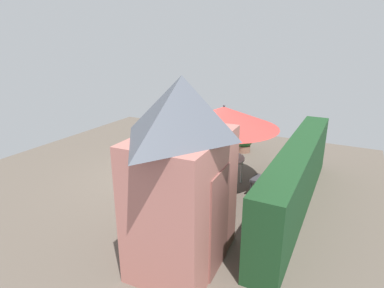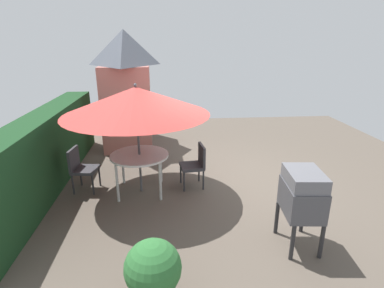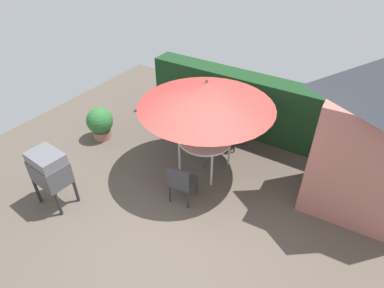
{
  "view_description": "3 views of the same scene",
  "coord_description": "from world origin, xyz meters",
  "px_view_note": "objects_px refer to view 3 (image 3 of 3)",
  "views": [
    {
      "loc": [
        6.85,
        4.44,
        3.69
      ],
      "look_at": [
        -0.22,
        0.76,
        1.06
      ],
      "focal_mm": 29.89,
      "sensor_mm": 36.0,
      "label": 1
    },
    {
      "loc": [
        -5.96,
        1.02,
        2.93
      ],
      "look_at": [
        0.08,
        0.5,
        0.84
      ],
      "focal_mm": 28.41,
      "sensor_mm": 36.0,
      "label": 2
    },
    {
      "loc": [
        2.42,
        -3.31,
        4.73
      ],
      "look_at": [
        -0.39,
        1.13,
        0.92
      ],
      "focal_mm": 30.13,
      "sensor_mm": 36.0,
      "label": 3
    }
  ],
  "objects_px": {
    "patio_umbrella": "(206,94)",
    "patio_table": "(205,142)",
    "bbq_grill": "(49,169)",
    "garden_shed": "(379,138)",
    "chair_near_shed": "(235,126)",
    "potted_plant_by_shed": "(100,123)",
    "chair_far_side": "(181,181)"
  },
  "relations": [
    {
      "from": "patio_umbrella",
      "to": "patio_table",
      "type": "bearing_deg",
      "value": -99.46
    },
    {
      "from": "bbq_grill",
      "to": "garden_shed",
      "type": "bearing_deg",
      "value": 30.95
    },
    {
      "from": "bbq_grill",
      "to": "chair_near_shed",
      "type": "height_order",
      "value": "bbq_grill"
    },
    {
      "from": "garden_shed",
      "to": "patio_table",
      "type": "bearing_deg",
      "value": -169.98
    },
    {
      "from": "garden_shed",
      "to": "patio_umbrella",
      "type": "bearing_deg",
      "value": -169.98
    },
    {
      "from": "garden_shed",
      "to": "patio_umbrella",
      "type": "relative_size",
      "value": 1.16
    },
    {
      "from": "potted_plant_by_shed",
      "to": "chair_near_shed",
      "type": "bearing_deg",
      "value": 27.42
    },
    {
      "from": "bbq_grill",
      "to": "potted_plant_by_shed",
      "type": "relative_size",
      "value": 1.45
    },
    {
      "from": "chair_near_shed",
      "to": "chair_far_side",
      "type": "xyz_separation_m",
      "value": [
        -0.01,
        -2.32,
        0.0
      ]
    },
    {
      "from": "patio_table",
      "to": "patio_umbrella",
      "type": "xyz_separation_m",
      "value": [
        0.0,
        0.0,
        1.13
      ]
    },
    {
      "from": "patio_umbrella",
      "to": "chair_near_shed",
      "type": "distance_m",
      "value": 1.8
    },
    {
      "from": "patio_table",
      "to": "bbq_grill",
      "type": "xyz_separation_m",
      "value": [
        -1.93,
        -2.45,
        0.12
      ]
    },
    {
      "from": "garden_shed",
      "to": "patio_table",
      "type": "distance_m",
      "value": 3.23
    },
    {
      "from": "chair_near_shed",
      "to": "chair_far_side",
      "type": "bearing_deg",
      "value": -90.31
    },
    {
      "from": "potted_plant_by_shed",
      "to": "chair_far_side",
      "type": "bearing_deg",
      "value": -14.67
    },
    {
      "from": "patio_umbrella",
      "to": "chair_far_side",
      "type": "height_order",
      "value": "patio_umbrella"
    },
    {
      "from": "patio_umbrella",
      "to": "potted_plant_by_shed",
      "type": "bearing_deg",
      "value": -172.89
    },
    {
      "from": "patio_umbrella",
      "to": "chair_far_side",
      "type": "bearing_deg",
      "value": -83.19
    },
    {
      "from": "garden_shed",
      "to": "potted_plant_by_shed",
      "type": "xyz_separation_m",
      "value": [
        -5.88,
        -0.89,
        -1.18
      ]
    },
    {
      "from": "bbq_grill",
      "to": "chair_far_side",
      "type": "relative_size",
      "value": 1.33
    },
    {
      "from": "patio_table",
      "to": "chair_far_side",
      "type": "height_order",
      "value": "chair_far_side"
    },
    {
      "from": "potted_plant_by_shed",
      "to": "patio_umbrella",
      "type": "bearing_deg",
      "value": 7.11
    },
    {
      "from": "garden_shed",
      "to": "patio_umbrella",
      "type": "height_order",
      "value": "garden_shed"
    },
    {
      "from": "patio_table",
      "to": "bbq_grill",
      "type": "bearing_deg",
      "value": -128.24
    },
    {
      "from": "garden_shed",
      "to": "patio_umbrella",
      "type": "xyz_separation_m",
      "value": [
        -3.05,
        -0.54,
        0.23
      ]
    },
    {
      "from": "potted_plant_by_shed",
      "to": "bbq_grill",
      "type": "bearing_deg",
      "value": -66.78
    },
    {
      "from": "patio_table",
      "to": "chair_near_shed",
      "type": "bearing_deg",
      "value": 82.94
    },
    {
      "from": "chair_far_side",
      "to": "potted_plant_by_shed",
      "type": "relative_size",
      "value": 1.09
    },
    {
      "from": "patio_umbrella",
      "to": "chair_near_shed",
      "type": "height_order",
      "value": "patio_umbrella"
    },
    {
      "from": "patio_table",
      "to": "chair_far_side",
      "type": "bearing_deg",
      "value": -83.19
    },
    {
      "from": "garden_shed",
      "to": "patio_table",
      "type": "xyz_separation_m",
      "value": [
        -3.05,
        -0.54,
        -0.9
      ]
    },
    {
      "from": "chair_near_shed",
      "to": "garden_shed",
      "type": "bearing_deg",
      "value": -12.65
    }
  ]
}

